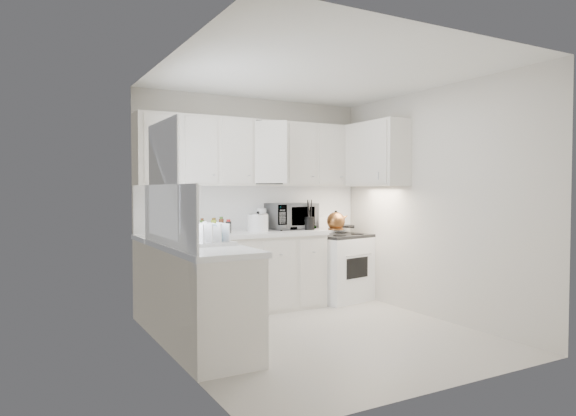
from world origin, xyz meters
TOP-DOWN VIEW (x-y plane):
  - floor at (0.00, 0.00)m, footprint 3.20×3.20m
  - ceiling at (0.00, 0.00)m, footprint 3.20×3.20m
  - wall_back at (0.00, 1.60)m, footprint 3.00×0.00m
  - wall_front at (0.00, -1.60)m, footprint 3.00×0.00m
  - wall_left at (-1.50, 0.00)m, footprint 0.00×3.20m
  - wall_right at (1.50, 0.00)m, footprint 0.00×3.20m
  - window_blinds at (-1.48, 0.35)m, footprint 0.06×0.96m
  - lower_cabinets_back at (-0.39, 1.30)m, footprint 2.22×0.60m
  - lower_cabinets_left at (-1.20, 0.20)m, footprint 0.60×1.60m
  - countertop_back at (-0.39, 1.29)m, footprint 2.24×0.64m
  - countertop_left at (-1.19, 0.20)m, footprint 0.64×1.62m
  - backsplash_back at (0.00, 1.59)m, footprint 2.98×0.02m
  - backsplash_left at (-1.49, 0.20)m, footprint 0.02×1.60m
  - upper_cabinets_back at (0.00, 1.44)m, footprint 3.00×0.33m
  - upper_cabinets_right at (1.33, 0.82)m, footprint 0.33×0.90m
  - sink at (-1.19, 0.55)m, footprint 0.42×0.38m
  - stove at (1.09, 1.26)m, footprint 0.82×0.72m
  - tea_kettle at (0.91, 1.10)m, footprint 0.34×0.31m
  - frying_pan at (1.27, 1.42)m, footprint 0.37×0.52m
  - microwave at (0.44, 1.42)m, footprint 0.61×0.36m
  - rice_cooker at (-0.09, 1.28)m, footprint 0.31×0.31m
  - paper_towel at (0.05, 1.46)m, footprint 0.12×0.12m
  - utensil_crock at (0.58, 1.20)m, footprint 0.16×0.16m
  - dish_rack at (-1.13, 0.14)m, footprint 0.43×0.33m
  - spice_left_0 at (-0.85, 1.42)m, footprint 0.06×0.06m
  - spice_left_1 at (-0.78, 1.33)m, footprint 0.06×0.06m
  - spice_left_2 at (-0.70, 1.42)m, footprint 0.06×0.06m
  - spice_left_3 at (-0.62, 1.33)m, footprint 0.06×0.06m
  - spice_left_4 at (-0.55, 1.42)m, footprint 0.06×0.06m
  - spice_left_5 at (-0.47, 1.33)m, footprint 0.06×0.06m
  - sauce_right_0 at (0.58, 1.46)m, footprint 0.06×0.06m
  - sauce_right_1 at (0.64, 1.40)m, footprint 0.06×0.06m
  - sauce_right_2 at (0.69, 1.46)m, footprint 0.06×0.06m

SIDE VIEW (x-z plane):
  - floor at x=0.00m, z-range 0.00..0.00m
  - lower_cabinets_back at x=-0.39m, z-range 0.00..0.90m
  - lower_cabinets_left at x=-1.20m, z-range 0.00..0.90m
  - stove at x=1.09m, z-range 0.00..1.11m
  - countertop_back at x=-0.39m, z-range 0.90..0.95m
  - countertop_left at x=-1.19m, z-range 0.90..0.95m
  - frying_pan at x=1.27m, z-range 0.95..0.99m
  - spice_left_0 at x=-0.85m, z-range 0.95..1.08m
  - spice_left_1 at x=-0.78m, z-range 0.95..1.08m
  - spice_left_2 at x=-0.70m, z-range 0.95..1.08m
  - spice_left_3 at x=-0.62m, z-range 0.95..1.08m
  - spice_left_4 at x=-0.55m, z-range 0.95..1.08m
  - spice_left_5 at x=-0.47m, z-range 0.95..1.08m
  - sauce_right_0 at x=0.58m, z-range 0.95..1.14m
  - sauce_right_1 at x=0.64m, z-range 0.95..1.14m
  - sauce_right_2 at x=0.69m, z-range 0.95..1.14m
  - dish_rack at x=-1.13m, z-range 0.95..1.18m
  - sink at x=-1.19m, z-range 0.92..1.22m
  - rice_cooker at x=-0.09m, z-range 0.95..1.19m
  - tea_kettle at x=0.91m, z-range 0.94..1.20m
  - paper_towel at x=0.05m, z-range 0.95..1.22m
  - utensil_crock at x=0.58m, z-range 0.95..1.34m
  - microwave at x=0.44m, z-range 0.95..1.35m
  - backsplash_back at x=0.00m, z-range 0.95..1.50m
  - backsplash_left at x=-1.49m, z-range 0.95..1.50m
  - wall_back at x=0.00m, z-range -0.20..2.80m
  - wall_front at x=0.00m, z-range -0.20..2.80m
  - wall_left at x=-1.50m, z-range -0.30..2.90m
  - wall_right at x=1.50m, z-range -0.30..2.90m
  - upper_cabinets_back at x=0.00m, z-range 1.10..1.90m
  - upper_cabinets_right at x=1.33m, z-range 1.10..1.90m
  - window_blinds at x=-1.48m, z-range 1.02..2.08m
  - ceiling at x=0.00m, z-range 2.60..2.60m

